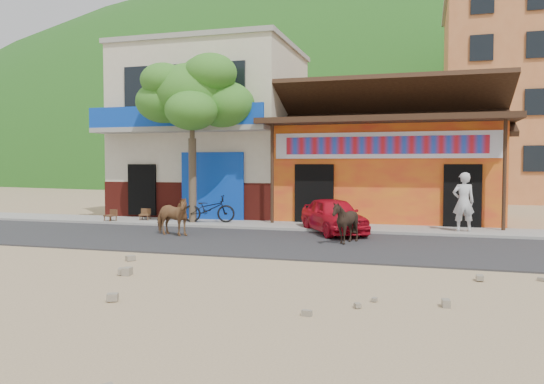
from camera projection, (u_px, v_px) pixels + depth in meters
The scene contains 15 objects.
ground at pixel (269, 260), 12.20m from camera, with size 120.00×120.00×0.00m, color #9E825B.
road at pixel (295, 243), 14.59m from camera, with size 60.00×5.00×0.04m, color #28282B.
sidewalk at pixel (320, 227), 17.95m from camera, with size 60.00×2.00×0.12m, color gray.
dance_club at pixel (389, 174), 21.13m from camera, with size 8.00×6.00×3.60m, color orange.
cafe_building at pixel (214, 134), 23.14m from camera, with size 7.00×6.00×7.00m, color beige.
apartment_front at pixel (522, 102), 32.36m from camera, with size 9.00×9.00×12.00m, color #CC723F.
hillside at pixel (404, 98), 78.66m from camera, with size 100.00×40.00×24.00m, color #194C14.
tree at pixel (192, 138), 18.89m from camera, with size 3.00×3.00×6.00m, color #2D721E, non-canonical shape.
cow_tan at pixel (172, 216), 16.03m from camera, with size 0.63×1.39×1.17m, color #95653B.
cow_dark at pixel (345, 222), 14.38m from camera, with size 0.93×1.05×1.16m, color black.
red_car at pixel (333, 215), 16.58m from camera, with size 1.32×3.29×1.12m, color red.
scooter at pixel (209, 209), 18.91m from camera, with size 0.65×1.85×0.97m, color black.
pedestrian at pixel (463, 202), 16.34m from camera, with size 0.67×0.44×1.83m, color silver.
cafe_chair_left at pixel (110, 210), 19.40m from camera, with size 0.37×0.37×0.78m, color #522D1B, non-canonical shape.
cafe_chair_right at pixel (145, 209), 19.77m from camera, with size 0.37×0.37×0.78m, color #4E2B1A, non-canonical shape.
Camera 1 is at (3.46, -11.59, 2.20)m, focal length 35.00 mm.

